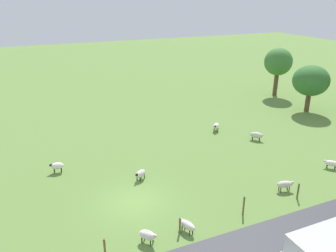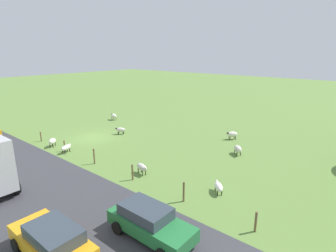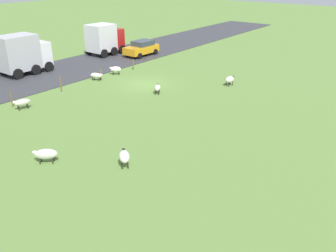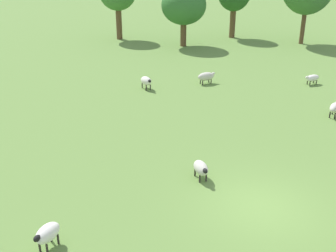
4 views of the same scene
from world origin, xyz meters
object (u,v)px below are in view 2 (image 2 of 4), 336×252
object	(u,v)px
sheep_2	(238,149)
sheep_3	(114,116)
sheep_1	(232,134)
sheep_7	(66,148)
car_2	(149,221)
sheep_6	(142,167)
sheep_5	(219,186)
car_1	(52,240)
sheep_4	(121,130)
sheep_0	(52,141)

from	to	relation	value
sheep_2	sheep_3	xyz separation A→B (m)	(-1.10, -17.89, 0.04)
sheep_1	sheep_7	distance (m)	15.94
sheep_7	car_2	distance (m)	13.83
sheep_2	sheep_6	xyz separation A→B (m)	(8.02, -3.70, 0.02)
car_2	sheep_7	bearing A→B (deg)	-104.72
sheep_1	sheep_3	bearing A→B (deg)	-81.25
sheep_1	sheep_6	bearing A→B (deg)	-7.07
sheep_1	sheep_5	distance (m)	11.23
sheep_3	sheep_6	xyz separation A→B (m)	(9.12, 14.20, -0.03)
sheep_2	car_1	world-z (taller)	car_1
sheep_4	car_1	xyz separation A→B (m)	(13.82, 11.55, 0.37)
sheep_4	sheep_5	world-z (taller)	sheep_4
sheep_4	sheep_2	bearing A→B (deg)	101.42
sheep_1	sheep_4	xyz separation A→B (m)	(6.01, -10.12, -0.05)
sheep_0	sheep_5	xyz separation A→B (m)	(-2.29, 16.27, -0.09)
sheep_1	car_1	size ratio (longest dim) A/B	0.26
sheep_6	car_1	size ratio (longest dim) A/B	0.29
car_2	sheep_5	bearing A→B (deg)	175.36
sheep_4	sheep_5	size ratio (longest dim) A/B	1.02
car_1	sheep_1	bearing A→B (deg)	-175.88
sheep_1	sheep_5	world-z (taller)	sheep_1
sheep_2	sheep_6	distance (m)	8.83
sheep_3	car_2	world-z (taller)	car_2
sheep_0	sheep_4	bearing A→B (deg)	163.87
sheep_6	sheep_7	world-z (taller)	sheep_6
sheep_3	sheep_6	distance (m)	16.88
sheep_7	car_1	world-z (taller)	car_1
sheep_5	car_2	distance (m)	5.86
sheep_0	sheep_6	xyz separation A→B (m)	(-1.17, 10.62, -0.01)
sheep_4	car_1	distance (m)	18.02
sheep_3	sheep_0	bearing A→B (deg)	19.16
sheep_4	sheep_0	bearing A→B (deg)	-16.13
sheep_5	car_1	size ratio (longest dim) A/B	0.24
sheep_6	sheep_7	distance (m)	8.28
sheep_3	sheep_5	xyz separation A→B (m)	(8.00, 19.85, -0.11)
sheep_6	car_2	world-z (taller)	car_2
sheep_3	car_1	distance (m)	24.38
sheep_7	car_1	bearing A→B (deg)	57.23
sheep_0	sheep_3	distance (m)	10.89
sheep_4	sheep_6	world-z (taller)	sheep_6
sheep_0	sheep_1	world-z (taller)	sheep_1
sheep_5	sheep_7	distance (m)	14.04
sheep_1	sheep_0	bearing A→B (deg)	-43.52
sheep_1	sheep_7	bearing A→B (deg)	-37.13
car_2	sheep_0	bearing A→B (deg)	-102.61
sheep_1	sheep_3	distance (m)	15.81
sheep_3	car_2	bearing A→B (deg)	54.50
car_2	sheep_1	bearing A→B (deg)	-166.99
sheep_1	sheep_6	distance (m)	11.61
sheep_2	car_2	size ratio (longest dim) A/B	0.29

